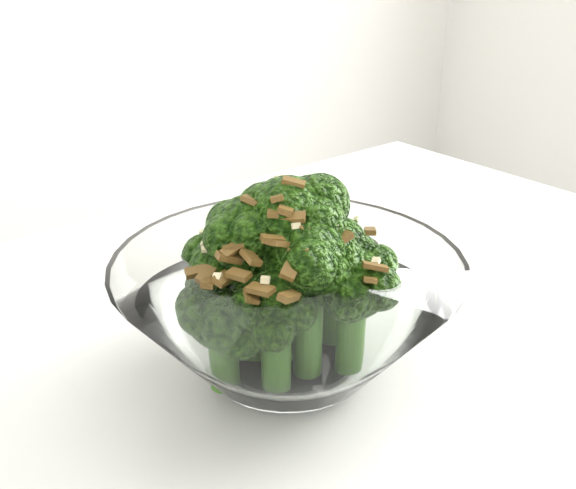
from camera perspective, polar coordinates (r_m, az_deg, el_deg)
broccoli_dish at (r=0.43m, az=-0.06°, el=-4.93°), size 0.23×0.23×0.15m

